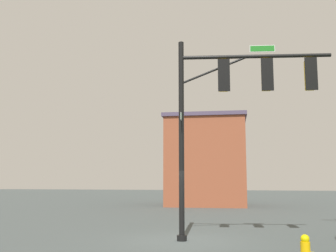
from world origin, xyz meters
TOP-DOWN VIEW (x-y plane):
  - ground_plane at (0.00, 0.00)m, footprint 120.00×120.00m
  - signal_pole_assembly at (2.11, 0.23)m, footprint 5.73×1.28m
  - fire_hydrant at (3.63, -3.84)m, footprint 0.33×0.24m
  - brick_building at (-0.35, 18.92)m, footprint 6.64×6.27m

SIDE VIEW (x-z plane):
  - ground_plane at x=0.00m, z-range 0.00..0.00m
  - fire_hydrant at x=3.63m, z-range 0.00..0.83m
  - brick_building at x=-0.35m, z-range 0.01..7.37m
  - signal_pole_assembly at x=2.11m, z-range 1.62..9.02m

